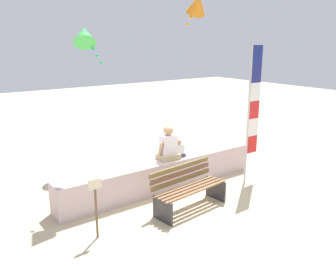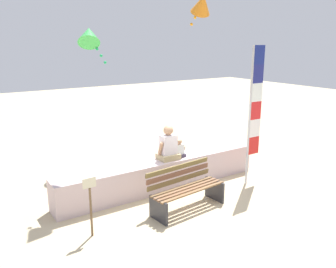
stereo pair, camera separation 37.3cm
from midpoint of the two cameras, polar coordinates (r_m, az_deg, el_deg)
ground_plane at (r=7.78m, az=1.16°, el=-10.68°), size 40.00×40.00×0.00m
seawall_ledge at (r=8.24m, az=-2.21°, el=-6.56°), size 5.09×0.55×0.70m
park_bench at (r=7.30m, az=1.79°, el=-8.86°), size 1.69×0.76×0.88m
person_adult at (r=8.11m, az=-1.26°, el=-1.98°), size 0.52×0.38×0.80m
person_child at (r=8.33m, az=0.52°, el=-2.57°), size 0.28×0.21×0.43m
flag_banner at (r=8.46m, az=12.21°, el=4.31°), size 0.39×0.05×3.26m
kite_orange at (r=10.44m, az=3.68°, el=20.18°), size 0.75×0.88×0.95m
kite_green at (r=9.99m, az=-14.42°, el=15.18°), size 0.86×0.95×1.14m
sign_post at (r=6.31m, az=-13.28°, el=-10.82°), size 0.24×0.04×1.09m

